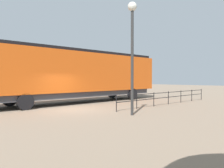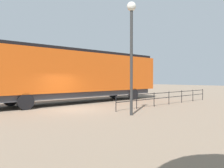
{
  "view_description": "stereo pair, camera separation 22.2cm",
  "coord_description": "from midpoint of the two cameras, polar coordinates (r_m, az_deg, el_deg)",
  "views": [
    {
      "loc": [
        12.62,
        -8.48,
        2.05
      ],
      "look_at": [
        1.15,
        2.45,
        1.67
      ],
      "focal_mm": 36.18,
      "sensor_mm": 36.0,
      "label": 1
    },
    {
      "loc": [
        12.77,
        -8.32,
        2.05
      ],
      "look_at": [
        1.15,
        2.45,
        1.67
      ],
      "focal_mm": 36.18,
      "sensor_mm": 36.0,
      "label": 2
    }
  ],
  "objects": [
    {
      "name": "ground_plane",
      "position": [
        15.36,
        -9.29,
        -6.32
      ],
      "size": [
        120.0,
        120.0,
        0.0
      ],
      "primitive_type": "plane",
      "color": "#84705B"
    },
    {
      "name": "locomotive",
      "position": [
        19.81,
        -6.68,
        2.56
      ],
      "size": [
        3.15,
        16.48,
        4.43
      ],
      "color": "#D15114",
      "rests_on": "ground_plane"
    },
    {
      "name": "platform_fence",
      "position": [
        18.52,
        14.52,
        -2.91
      ],
      "size": [
        0.05,
        11.73,
        1.04
      ],
      "color": "black",
      "rests_on": "ground_plane"
    },
    {
      "name": "lamp_post",
      "position": [
        12.86,
        5.44,
        11.95
      ],
      "size": [
        0.51,
        0.51,
        6.31
      ],
      "color": "#2D2D2D",
      "rests_on": "ground_plane"
    }
  ]
}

